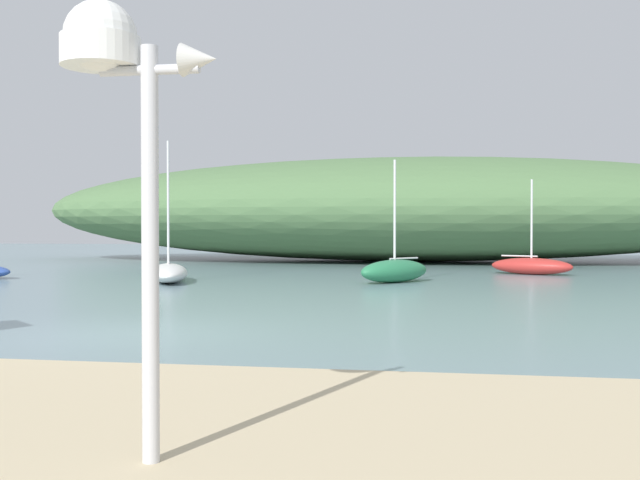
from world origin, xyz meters
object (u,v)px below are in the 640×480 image
mast_structure (114,78)px  sailboat_by_sandbar (531,266)px  sailboat_far_left (395,270)px  sailboat_inner_mooring (168,272)px

mast_structure → sailboat_by_sandbar: 25.03m
sailboat_far_left → sailboat_by_sandbar: (4.85, 4.89, -0.06)m
mast_structure → sailboat_by_sandbar: bearing=77.2°
mast_structure → sailboat_by_sandbar: sailboat_by_sandbar is taller
mast_structure → sailboat_inner_mooring: (-6.69, 18.45, -2.55)m
sailboat_by_sandbar → mast_structure: bearing=-102.8°
sailboat_far_left → sailboat_inner_mooring: (-7.36, -0.94, -0.07)m
mast_structure → sailboat_inner_mooring: bearing=109.9°
sailboat_far_left → sailboat_inner_mooring: size_ratio=0.86×
sailboat_far_left → sailboat_inner_mooring: bearing=-172.7°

